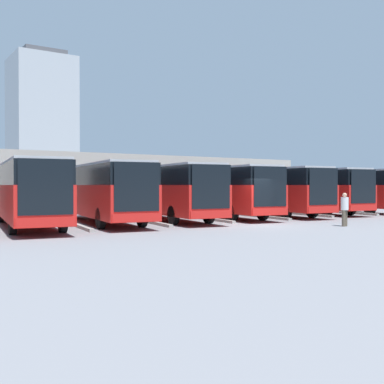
# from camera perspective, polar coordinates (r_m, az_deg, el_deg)

# --- Properties ---
(ground_plane) EXTENTS (600.00, 600.00, 0.00)m
(ground_plane) POSITION_cam_1_polar(r_m,az_deg,el_deg) (26.03, 7.72, -3.90)
(ground_plane) COLOR gray
(bus_0) EXTENTS (4.12, 12.54, 3.31)m
(bus_0) POSITION_cam_1_polar(r_m,az_deg,el_deg) (41.04, 17.59, 0.36)
(bus_0) COLOR red
(bus_0) RESTS_ON ground_plane
(curb_divider_0) EXTENTS (1.13, 6.40, 0.15)m
(curb_divider_0) POSITION_cam_1_polar(r_m,az_deg,el_deg) (38.31, 17.70, -2.32)
(curb_divider_0) COLOR #9E9E99
(curb_divider_0) RESTS_ON ground_plane
(bus_1) EXTENTS (4.12, 12.54, 3.31)m
(bus_1) POSITION_cam_1_polar(r_m,az_deg,el_deg) (38.11, 13.14, 0.35)
(bus_1) COLOR red
(bus_1) RESTS_ON ground_plane
(curb_divider_1) EXTENTS (1.13, 6.40, 0.15)m
(curb_divider_1) POSITION_cam_1_polar(r_m,az_deg,el_deg) (35.38, 12.91, -2.55)
(curb_divider_1) COLOR #9E9E99
(curb_divider_1) RESTS_ON ground_plane
(bus_2) EXTENTS (4.12, 12.54, 3.31)m
(bus_2) POSITION_cam_1_polar(r_m,az_deg,el_deg) (34.91, 8.77, 0.32)
(bus_2) COLOR red
(bus_2) RESTS_ON ground_plane
(curb_divider_2) EXTENTS (1.13, 6.40, 0.15)m
(curb_divider_2) POSITION_cam_1_polar(r_m,az_deg,el_deg) (32.20, 8.14, -2.87)
(curb_divider_2) COLOR #9E9E99
(curb_divider_2) RESTS_ON ground_plane
(bus_3) EXTENTS (4.12, 12.54, 3.31)m
(bus_3) POSITION_cam_1_polar(r_m,az_deg,el_deg) (32.29, 3.09, 0.29)
(bus_3) COLOR red
(bus_3) RESTS_ON ground_plane
(curb_divider_3) EXTENTS (1.13, 6.40, 0.15)m
(curb_divider_3) POSITION_cam_1_polar(r_m,az_deg,el_deg) (29.65, 1.88, -3.18)
(curb_divider_3) COLOR #9E9E99
(curb_divider_3) RESTS_ON ground_plane
(bus_4) EXTENTS (4.12, 12.54, 3.31)m
(bus_4) POSITION_cam_1_polar(r_m,az_deg,el_deg) (29.75, -3.18, 0.24)
(bus_4) COLOR red
(bus_4) RESTS_ON ground_plane
(curb_divider_4) EXTENTS (1.13, 6.40, 0.15)m
(curb_divider_4) POSITION_cam_1_polar(r_m,az_deg,el_deg) (27.20, -5.11, -3.54)
(curb_divider_4) COLOR #9E9E99
(curb_divider_4) RESTS_ON ground_plane
(bus_5) EXTENTS (4.12, 12.54, 3.31)m
(bus_5) POSITION_cam_1_polar(r_m,az_deg,el_deg) (27.73, -10.61, 0.19)
(bus_5) COLOR red
(bus_5) RESTS_ON ground_plane
(curb_divider_5) EXTENTS (1.13, 6.40, 0.15)m
(curb_divider_5) POSITION_cam_1_polar(r_m,az_deg,el_deg) (25.35, -13.43, -3.88)
(curb_divider_5) COLOR #9E9E99
(curb_divider_5) RESTS_ON ground_plane
(bus_6) EXTENTS (4.12, 12.54, 3.31)m
(bus_6) POSITION_cam_1_polar(r_m,az_deg,el_deg) (25.95, -18.87, 0.12)
(bus_6) COLOR red
(bus_6) RESTS_ON ground_plane
(pedestrian) EXTENTS (0.47, 0.47, 1.74)m
(pedestrian) POSITION_cam_1_polar(r_m,az_deg,el_deg) (26.17, 17.64, -1.86)
(pedestrian) COLOR brown
(pedestrian) RESTS_ON ground_plane
(station_building) EXTENTS (44.00, 11.90, 4.97)m
(station_building) POSITION_cam_1_polar(r_m,az_deg,el_deg) (46.97, -11.98, 1.25)
(station_building) COLOR #A8A399
(station_building) RESTS_ON ground_plane
(office_tower) EXTENTS (21.97, 21.97, 52.69)m
(office_tower) POSITION_cam_1_polar(r_m,az_deg,el_deg) (192.83, -17.39, 7.80)
(office_tower) COLOR #ADB2B7
(office_tower) RESTS_ON ground_plane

